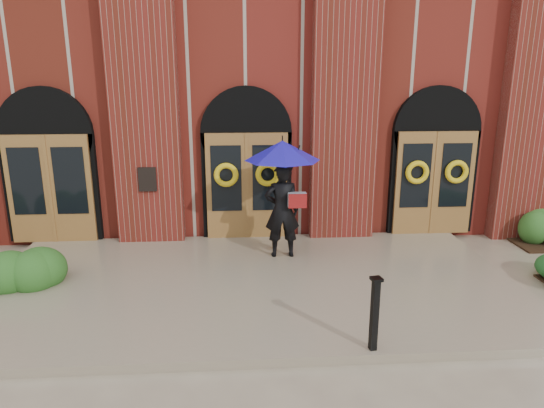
{
  "coord_description": "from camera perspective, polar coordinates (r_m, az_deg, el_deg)",
  "views": [
    {
      "loc": [
        -0.16,
        -8.38,
        3.97
      ],
      "look_at": [
        0.47,
        1.0,
        1.42
      ],
      "focal_mm": 32.0,
      "sensor_mm": 36.0,
      "label": 1
    }
  ],
  "objects": [
    {
      "name": "landing",
      "position": [
        9.38,
        -2.56,
        -9.38
      ],
      "size": [
        10.0,
        5.3,
        0.15
      ],
      "primitive_type": "cube",
      "color": "gray",
      "rests_on": "ground"
    },
    {
      "name": "ground",
      "position": [
        9.28,
        -2.53,
        -10.19
      ],
      "size": [
        90.0,
        90.0,
        0.0
      ],
      "primitive_type": "plane",
      "color": "tan",
      "rests_on": "ground"
    },
    {
      "name": "man_with_umbrella",
      "position": [
        10.05,
        1.23,
        3.24
      ],
      "size": [
        1.6,
        1.6,
        2.49
      ],
      "rotation": [
        0.0,
        0.0,
        3.16
      ],
      "color": "black",
      "rests_on": "landing"
    },
    {
      "name": "metal_post",
      "position": [
        7.09,
        11.97,
        -12.37
      ],
      "size": [
        0.17,
        0.17,
        1.11
      ],
      "rotation": [
        0.0,
        0.0,
        0.19
      ],
      "color": "black",
      "rests_on": "landing"
    },
    {
      "name": "church_building",
      "position": [
        17.17,
        -3.42,
        13.58
      ],
      "size": [
        16.2,
        12.53,
        7.0
      ],
      "color": "maroon",
      "rests_on": "ground"
    }
  ]
}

